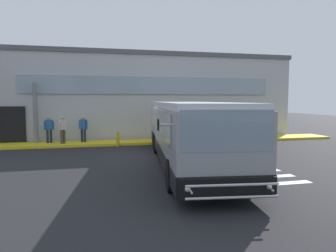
% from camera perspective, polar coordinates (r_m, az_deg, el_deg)
% --- Properties ---
extents(ground_plane, '(80.00, 90.00, 0.02)m').
position_cam_1_polar(ground_plane, '(15.42, -2.30, -5.61)').
color(ground_plane, '#232326').
rests_on(ground_plane, ground).
extents(bay_paint_stripes, '(4.40, 3.96, 0.01)m').
position_cam_1_polar(bay_paint_stripes, '(12.09, 11.12, -8.55)').
color(bay_paint_stripes, silver).
rests_on(bay_paint_stripes, ground).
extents(terminal_building, '(25.01, 13.80, 6.18)m').
position_cam_1_polar(terminal_building, '(26.63, -8.65, 5.41)').
color(terminal_building, '#B7B7BC').
rests_on(terminal_building, ground).
extents(boarding_curb, '(27.21, 2.00, 0.15)m').
position_cam_1_polar(boarding_curb, '(20.08, -4.94, -2.95)').
color(boarding_curb, yellow).
rests_on(boarding_curb, ground).
extents(entry_support_column, '(0.28, 0.28, 3.73)m').
position_cam_1_polar(entry_support_column, '(20.62, -23.45, 2.28)').
color(entry_support_column, slate).
rests_on(entry_support_column, boarding_curb).
extents(bus_main_foreground, '(4.51, 12.54, 2.70)m').
position_cam_1_polar(bus_main_foreground, '(13.43, 3.68, -1.37)').
color(bus_main_foreground, gray).
rests_on(bus_main_foreground, ground).
extents(passenger_near_column, '(0.57, 0.32, 1.68)m').
position_cam_1_polar(passenger_near_column, '(20.24, -21.29, -0.34)').
color(passenger_near_column, '#1E2338').
rests_on(passenger_near_column, boarding_curb).
extents(passenger_by_doorway, '(0.45, 0.44, 1.68)m').
position_cam_1_polar(passenger_by_doorway, '(19.59, -19.03, -0.43)').
color(passenger_by_doorway, '#4C4233').
rests_on(passenger_by_doorway, boarding_curb).
extents(passenger_at_curb_edge, '(0.54, 0.48, 1.68)m').
position_cam_1_polar(passenger_at_curb_edge, '(20.00, -15.47, -0.14)').
color(passenger_at_curb_edge, '#1E2338').
rests_on(passenger_at_curb_edge, boarding_curb).
extents(safety_bollard_yellow, '(0.18, 0.18, 0.90)m').
position_cam_1_polar(safety_bollard_yellow, '(18.68, -9.34, -2.42)').
color(safety_bollard_yellow, yellow).
rests_on(safety_bollard_yellow, ground).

